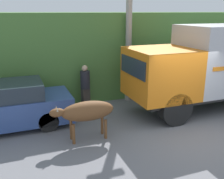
% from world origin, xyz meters
% --- Properties ---
extents(ground_plane, '(60.00, 60.00, 0.00)m').
position_xyz_m(ground_plane, '(0.00, 0.00, 0.00)').
color(ground_plane, slate).
extents(hillside_embankment, '(32.00, 5.37, 3.72)m').
position_xyz_m(hillside_embankment, '(0.00, 6.47, 1.86)').
color(hillside_embankment, '#4C7A38').
rests_on(hillside_embankment, ground_plane).
extents(cargo_truck, '(7.33, 2.24, 3.28)m').
position_xyz_m(cargo_truck, '(2.51, 1.48, 1.82)').
color(cargo_truck, '#2D2D2D').
rests_on(cargo_truck, ground_plane).
extents(brown_cow, '(1.94, 0.60, 1.21)m').
position_xyz_m(brown_cow, '(-3.28, 0.63, 0.90)').
color(brown_cow, brown).
rests_on(brown_cow, ground_plane).
extents(parked_suv, '(4.59, 1.75, 1.55)m').
position_xyz_m(parked_suv, '(-5.70, 2.37, 0.76)').
color(parked_suv, '#334C8C').
rests_on(parked_suv, ground_plane).
extents(pedestrian_on_hill, '(0.46, 0.46, 1.76)m').
position_xyz_m(pedestrian_on_hill, '(-2.59, 3.31, 0.96)').
color(pedestrian_on_hill, '#38332D').
rests_on(pedestrian_on_hill, ground_plane).
extents(utility_pole, '(0.90, 0.25, 5.78)m').
position_xyz_m(utility_pole, '(-0.61, 3.57, 2.99)').
color(utility_pole, '#9E998E').
rests_on(utility_pole, ground_plane).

